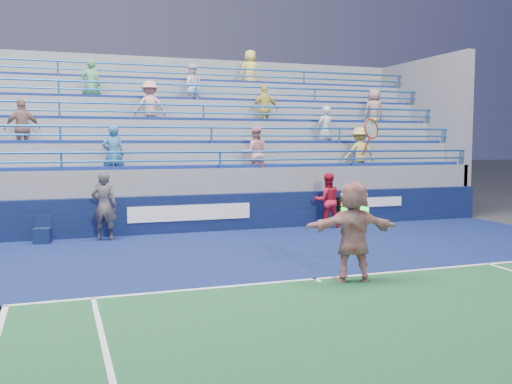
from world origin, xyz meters
name	(u,v)px	position (x,y,z in m)	size (l,w,h in m)	color
ground	(315,280)	(0.00, 0.00, 0.00)	(120.00, 120.00, 0.00)	#333538
sponsor_wall	(222,212)	(0.00, 6.50, 0.55)	(18.00, 0.32, 1.10)	#091234
bleacher_stand	(193,173)	(0.00, 10.27, 1.54)	(18.00, 5.60, 6.13)	slate
serve_speed_board	(354,210)	(4.36, 6.37, 0.45)	(1.31, 0.30, 0.90)	black
judge_chair	(42,235)	(-5.03, 5.94, 0.23)	(0.47, 0.47, 0.73)	#0D193E
tennis_player	(353,231)	(0.63, -0.32, 0.97)	(1.87, 0.94, 3.09)	silver
line_judge	(104,206)	(-3.45, 5.88, 0.93)	(0.68, 0.45, 1.87)	#121433
ball_girl	(327,201)	(3.21, 5.98, 0.85)	(0.82, 0.64, 1.69)	#B41429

